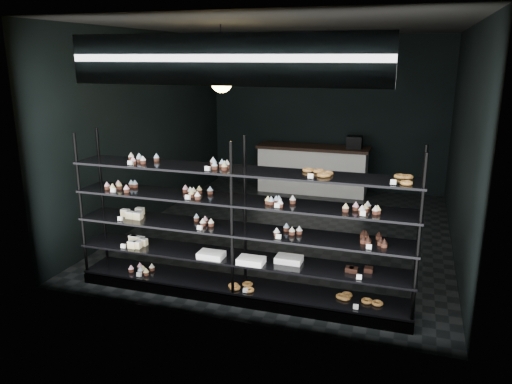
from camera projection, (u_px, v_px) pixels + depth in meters
room at (292, 134)px, 7.79m from camera, size 5.01×6.01×3.20m
display_shelf at (237, 247)px, 5.81m from camera, size 4.00×0.50×1.91m
signage at (220, 60)px, 4.80m from camera, size 3.30×0.05×0.50m
pendant_lamp at (222, 82)px, 6.65m from camera, size 0.29×0.29×0.87m
service_counter at (313, 169)px, 10.42m from camera, size 2.31×0.65×1.23m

